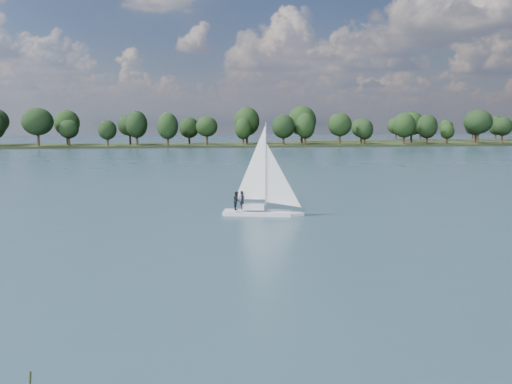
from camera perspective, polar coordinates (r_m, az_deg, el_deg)
The scene contains 5 objects.
ground at distance 121.51m, azimuth -2.04°, elevation 2.65°, with size 700.00×700.00×0.00m, color #233342.
far_shore at distance 233.00m, azimuth -5.07°, elevation 4.63°, with size 660.00×40.00×1.50m, color black.
far_shore_back at distance 329.78m, azimuth 23.46°, elevation 4.73°, with size 220.00×30.00×1.40m, color black.
sailboat at distance 55.18m, azimuth 0.24°, elevation 0.36°, with size 7.41×3.81×9.39m.
treeline at distance 229.10m, azimuth -7.33°, elevation 6.57°, with size 562.24×73.72×17.94m.
Camera 1 is at (-13.26, -20.46, 8.83)m, focal length 40.00 mm.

